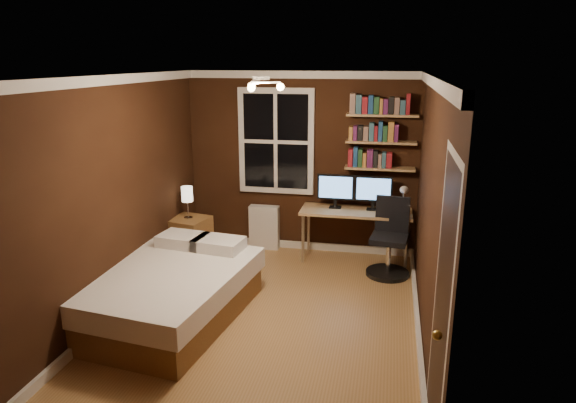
% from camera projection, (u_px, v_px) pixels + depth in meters
% --- Properties ---
extents(floor, '(4.20, 4.20, 0.00)m').
position_uv_depth(floor, '(267.00, 316.00, 5.48)').
color(floor, olive).
rests_on(floor, ground).
extents(wall_back, '(3.20, 0.04, 2.50)m').
position_uv_depth(wall_back, '(301.00, 163.00, 7.13)').
color(wall_back, black).
rests_on(wall_back, ground).
extents(wall_left, '(0.04, 4.20, 2.50)m').
position_uv_depth(wall_left, '(119.00, 195.00, 5.45)').
color(wall_left, black).
rests_on(wall_left, ground).
extents(wall_right, '(0.04, 4.20, 2.50)m').
position_uv_depth(wall_right, '(430.00, 213.00, 4.84)').
color(wall_right, black).
rests_on(wall_right, ground).
extents(ceiling, '(3.20, 4.20, 0.02)m').
position_uv_depth(ceiling, '(264.00, 76.00, 4.81)').
color(ceiling, white).
rests_on(ceiling, wall_back).
extents(window, '(1.06, 0.06, 1.46)m').
position_uv_depth(window, '(276.00, 141.00, 7.09)').
color(window, silver).
rests_on(window, wall_back).
extents(door, '(0.03, 0.82, 2.05)m').
position_uv_depth(door, '(440.00, 310.00, 3.44)').
color(door, black).
rests_on(door, ground).
extents(door_knob, '(0.06, 0.06, 0.06)m').
position_uv_depth(door_knob, '(437.00, 335.00, 3.17)').
color(door_knob, gold).
rests_on(door_knob, door).
extents(ceiling_fixture, '(0.44, 0.44, 0.18)m').
position_uv_depth(ceiling_fixture, '(261.00, 87.00, 4.75)').
color(ceiling_fixture, beige).
rests_on(ceiling_fixture, ceiling).
extents(bookshelf_lower, '(0.92, 0.22, 0.03)m').
position_uv_depth(bookshelf_lower, '(380.00, 168.00, 6.81)').
color(bookshelf_lower, tan).
rests_on(bookshelf_lower, wall_back).
extents(books_row_lower, '(0.54, 0.16, 0.23)m').
position_uv_depth(books_row_lower, '(380.00, 159.00, 6.78)').
color(books_row_lower, maroon).
rests_on(books_row_lower, bookshelf_lower).
extents(bookshelf_middle, '(0.92, 0.22, 0.03)m').
position_uv_depth(bookshelf_middle, '(381.00, 142.00, 6.72)').
color(bookshelf_middle, tan).
rests_on(bookshelf_middle, wall_back).
extents(books_row_middle, '(0.60, 0.16, 0.23)m').
position_uv_depth(books_row_middle, '(382.00, 132.00, 6.68)').
color(books_row_middle, navy).
rests_on(books_row_middle, bookshelf_middle).
extents(bookshelf_upper, '(0.92, 0.22, 0.03)m').
position_uv_depth(bookshelf_upper, '(382.00, 115.00, 6.63)').
color(bookshelf_upper, tan).
rests_on(bookshelf_upper, wall_back).
extents(books_row_upper, '(0.66, 0.16, 0.23)m').
position_uv_depth(books_row_upper, '(383.00, 105.00, 6.59)').
color(books_row_upper, '#214E2B').
rests_on(books_row_upper, bookshelf_upper).
extents(bed, '(1.66, 2.14, 0.67)m').
position_uv_depth(bed, '(169.00, 292.00, 5.39)').
color(bed, brown).
rests_on(bed, ground).
extents(nightstand, '(0.57, 0.57, 0.60)m').
position_uv_depth(nightstand, '(190.00, 239.00, 6.93)').
color(nightstand, brown).
rests_on(nightstand, ground).
extents(bedside_lamp, '(0.15, 0.15, 0.44)m').
position_uv_depth(bedside_lamp, '(188.00, 203.00, 6.79)').
color(bedside_lamp, white).
rests_on(bedside_lamp, nightstand).
extents(radiator, '(0.42, 0.15, 0.63)m').
position_uv_depth(radiator, '(264.00, 227.00, 7.37)').
color(radiator, silver).
rests_on(radiator, ground).
extents(desk, '(1.47, 0.55, 0.70)m').
position_uv_depth(desk, '(356.00, 215.00, 6.86)').
color(desk, tan).
rests_on(desk, ground).
extents(monitor_left, '(0.50, 0.12, 0.46)m').
position_uv_depth(monitor_left, '(336.00, 191.00, 6.91)').
color(monitor_left, black).
rests_on(monitor_left, desk).
extents(monitor_right, '(0.50, 0.12, 0.46)m').
position_uv_depth(monitor_right, '(373.00, 193.00, 6.81)').
color(monitor_right, black).
rests_on(monitor_right, desk).
extents(desk_lamp, '(0.14, 0.32, 0.44)m').
position_uv_depth(desk_lamp, '(403.00, 200.00, 6.53)').
color(desk_lamp, silver).
rests_on(desk_lamp, desk).
extents(office_chair, '(0.54, 0.54, 0.98)m').
position_uv_depth(office_chair, '(389.00, 246.00, 6.47)').
color(office_chair, black).
rests_on(office_chair, ground).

